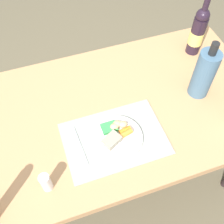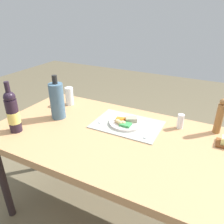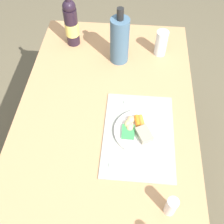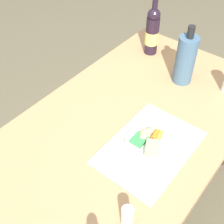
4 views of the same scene
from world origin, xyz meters
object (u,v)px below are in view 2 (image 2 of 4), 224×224
(dining_table, at_px, (113,143))
(wine_bottle, at_px, (13,112))
(salt_shaker, at_px, (180,121))
(pepper_mill, at_px, (220,117))
(dinner_plate, at_px, (126,122))
(fork, at_px, (149,130))
(knife, at_px, (107,117))
(cooler_bottle, at_px, (57,101))
(water_tumbler, at_px, (69,97))

(dining_table, relative_size, wine_bottle, 4.74)
(salt_shaker, xyz_separation_m, pepper_mill, (-0.22, -0.05, 0.06))
(dinner_plate, distance_m, fork, 0.17)
(knife, distance_m, salt_shaker, 0.51)
(cooler_bottle, xyz_separation_m, salt_shaker, (-0.82, -0.25, -0.08))
(fork, relative_size, water_tumbler, 1.43)
(dinner_plate, distance_m, pepper_mill, 0.59)
(cooler_bottle, relative_size, wine_bottle, 0.95)
(knife, height_order, salt_shaker, salt_shaker)
(water_tumbler, bearing_deg, fork, 170.70)
(dining_table, distance_m, water_tumbler, 0.61)
(salt_shaker, distance_m, wine_bottle, 1.08)
(dining_table, relative_size, cooler_bottle, 5.00)
(cooler_bottle, height_order, wine_bottle, wine_bottle)
(knife, xyz_separation_m, cooler_bottle, (0.32, 0.14, 0.12))
(dining_table, height_order, fork, fork)
(salt_shaker, height_order, wine_bottle, wine_bottle)
(salt_shaker, relative_size, pepper_mill, 0.43)
(cooler_bottle, height_order, salt_shaker, cooler_bottle)
(knife, relative_size, wine_bottle, 0.59)
(dining_table, relative_size, salt_shaker, 15.95)
(fork, xyz_separation_m, salt_shaker, (-0.17, -0.14, 0.04))
(fork, bearing_deg, cooler_bottle, 6.26)
(dinner_plate, height_order, cooler_bottle, cooler_bottle)
(knife, relative_size, pepper_mill, 0.84)
(cooler_bottle, bearing_deg, fork, -170.48)
(cooler_bottle, relative_size, water_tumbler, 2.17)
(fork, height_order, pepper_mill, pepper_mill)
(dining_table, xyz_separation_m, water_tumbler, (0.53, -0.26, 0.13))
(fork, distance_m, knife, 0.33)
(pepper_mill, bearing_deg, dinner_plate, 17.24)
(pepper_mill, xyz_separation_m, wine_bottle, (1.16, 0.57, 0.02))
(dinner_plate, bearing_deg, fork, 175.57)
(dining_table, bearing_deg, wine_bottle, 22.51)
(dining_table, relative_size, water_tumbler, 10.85)
(fork, bearing_deg, dining_table, 34.24)
(knife, bearing_deg, pepper_mill, -164.19)
(fork, xyz_separation_m, pepper_mill, (-0.39, -0.19, 0.10))
(water_tumbler, bearing_deg, pepper_mill, -176.49)
(salt_shaker, bearing_deg, dinner_plate, 20.11)
(knife, bearing_deg, salt_shaker, -164.57)
(pepper_mill, height_order, wine_bottle, wine_bottle)
(water_tumbler, bearing_deg, wine_bottle, 84.28)
(dining_table, xyz_separation_m, cooler_bottle, (0.46, -0.04, 0.20))
(dinner_plate, height_order, salt_shaker, salt_shaker)
(dinner_plate, xyz_separation_m, pepper_mill, (-0.56, -0.17, 0.09))
(knife, relative_size, water_tumbler, 1.34)
(dinner_plate, relative_size, wine_bottle, 0.70)
(salt_shaker, relative_size, wine_bottle, 0.30)
(dinner_plate, bearing_deg, pepper_mill, -162.76)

